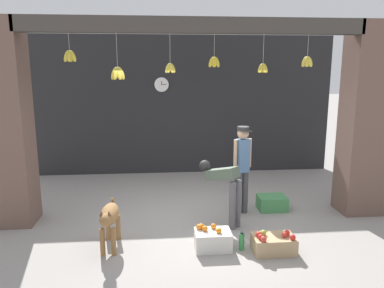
{
  "coord_description": "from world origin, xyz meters",
  "views": [
    {
      "loc": [
        -0.55,
        -5.81,
        2.54
      ],
      "look_at": [
        0.0,
        0.47,
        1.25
      ],
      "focal_mm": 35.0,
      "sensor_mm": 36.0,
      "label": 1
    }
  ],
  "objects": [
    {
      "name": "fruit_crate_oranges",
      "position": [
        0.17,
        -0.92,
        0.14
      ],
      "size": [
        0.51,
        0.36,
        0.34
      ],
      "color": "silver",
      "rests_on": "ground_plane"
    },
    {
      "name": "dog",
      "position": [
        -1.28,
        -0.77,
        0.47
      ],
      "size": [
        0.27,
        0.91,
        0.69
      ],
      "rotation": [
        0.0,
        0.0,
        -1.6
      ],
      "color": "olive",
      "rests_on": "ground_plane"
    },
    {
      "name": "shopkeeper",
      "position": [
        0.87,
        0.37,
        0.91
      ],
      "size": [
        0.33,
        0.28,
        1.56
      ],
      "rotation": [
        0.0,
        0.0,
        3.45
      ],
      "color": "#424247",
      "rests_on": "ground_plane"
    },
    {
      "name": "worker_stooping",
      "position": [
        0.48,
        -0.07,
        0.68
      ],
      "size": [
        0.64,
        0.65,
        1.02
      ],
      "rotation": [
        0.0,
        0.0,
        0.77
      ],
      "color": "#56565B",
      "rests_on": "ground_plane"
    },
    {
      "name": "water_bottle",
      "position": [
        0.58,
        -0.97,
        0.12
      ],
      "size": [
        0.08,
        0.08,
        0.26
      ],
      "color": "#38934C",
      "rests_on": "ground_plane"
    },
    {
      "name": "wall_clock",
      "position": [
        -0.49,
        3.1,
        2.15
      ],
      "size": [
        0.36,
        0.03,
        0.36
      ],
      "color": "black"
    },
    {
      "name": "shop_pillar_right",
      "position": [
        2.98,
        0.3,
        1.65
      ],
      "size": [
        0.7,
        0.6,
        3.3
      ],
      "primitive_type": "cube",
      "color": "brown",
      "rests_on": "ground_plane"
    },
    {
      "name": "shop_back_wall",
      "position": [
        0.0,
        3.18,
        1.65
      ],
      "size": [
        7.27,
        0.12,
        3.3
      ],
      "primitive_type": "cube",
      "color": "#232326",
      "rests_on": "ground_plane"
    },
    {
      "name": "produce_box_green",
      "position": [
        1.47,
        0.49,
        0.13
      ],
      "size": [
        0.51,
        0.39,
        0.26
      ],
      "primitive_type": "cube",
      "color": "#42844C",
      "rests_on": "ground_plane"
    },
    {
      "name": "shop_pillar_left",
      "position": [
        -2.98,
        0.3,
        1.65
      ],
      "size": [
        0.7,
        0.6,
        3.3
      ],
      "primitive_type": "cube",
      "color": "brown",
      "rests_on": "ground_plane"
    },
    {
      "name": "storefront_awning",
      "position": [
        -0.01,
        0.12,
        3.13
      ],
      "size": [
        5.37,
        0.28,
        0.95
      ],
      "color": "#3D3833"
    },
    {
      "name": "fruit_crate_apples",
      "position": [
        1.01,
        -1.09,
        0.13
      ],
      "size": [
        0.58,
        0.38,
        0.31
      ],
      "color": "tan",
      "rests_on": "ground_plane"
    },
    {
      "name": "ground_plane",
      "position": [
        0.0,
        0.0,
        0.0
      ],
      "size": [
        60.0,
        60.0,
        0.0
      ],
      "primitive_type": "plane",
      "color": "gray"
    }
  ]
}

